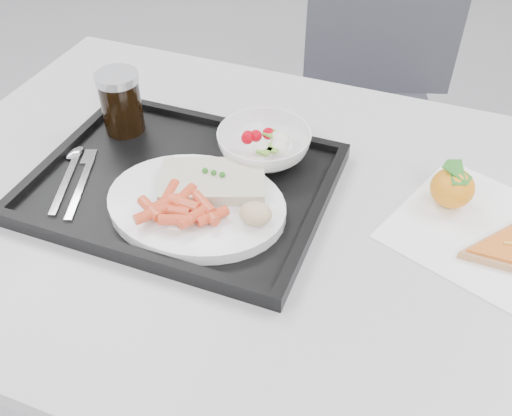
# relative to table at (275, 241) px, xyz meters

# --- Properties ---
(table) EXTENTS (1.20, 0.80, 0.75)m
(table) POSITION_rel_table_xyz_m (0.00, 0.00, 0.00)
(table) COLOR #B4B4B6
(table) RESTS_ON ground
(chair) EXTENTS (0.53, 0.54, 0.93)m
(chair) POSITION_rel_table_xyz_m (-0.00, 0.77, -0.15)
(chair) COLOR #3A3B43
(chair) RESTS_ON ground
(tray) EXTENTS (0.45, 0.35, 0.03)m
(tray) POSITION_rel_table_xyz_m (-0.15, -0.01, 0.08)
(tray) COLOR black
(tray) RESTS_ON table
(dinner_plate) EXTENTS (0.27, 0.27, 0.02)m
(dinner_plate) POSITION_rel_table_xyz_m (-0.11, -0.06, 0.09)
(dinner_plate) COLOR white
(dinner_plate) RESTS_ON tray
(fish_fillet) EXTENTS (0.18, 0.14, 0.03)m
(fish_fillet) POSITION_rel_table_xyz_m (-0.10, -0.02, 0.11)
(fish_fillet) COLOR beige
(fish_fillet) RESTS_ON dinner_plate
(bread_roll) EXTENTS (0.06, 0.05, 0.03)m
(bread_roll) POSITION_rel_table_xyz_m (-0.01, -0.07, 0.12)
(bread_roll) COLOR #D7B279
(bread_roll) RESTS_ON dinner_plate
(salad_bowl) EXTENTS (0.15, 0.15, 0.05)m
(salad_bowl) POSITION_rel_table_xyz_m (-0.06, 0.10, 0.11)
(salad_bowl) COLOR white
(salad_bowl) RESTS_ON tray
(cola_glass) EXTENTS (0.07, 0.07, 0.11)m
(cola_glass) POSITION_rel_table_xyz_m (-0.31, 0.09, 0.14)
(cola_glass) COLOR black
(cola_glass) RESTS_ON tray
(cutlery) EXTENTS (0.11, 0.17, 0.01)m
(cutlery) POSITION_rel_table_xyz_m (-0.32, -0.05, 0.08)
(cutlery) COLOR silver
(cutlery) RESTS_ON tray
(napkin) EXTENTS (0.32, 0.31, 0.00)m
(napkin) POSITION_rel_table_xyz_m (0.30, 0.06, 0.07)
(napkin) COLOR white
(napkin) RESTS_ON table
(tangerine) EXTENTS (0.07, 0.07, 0.07)m
(tangerine) POSITION_rel_table_xyz_m (0.24, 0.10, 0.10)
(tangerine) COLOR orange
(tangerine) RESTS_ON napkin
(carrot_pile) EXTENTS (0.13, 0.10, 0.02)m
(carrot_pile) POSITION_rel_table_xyz_m (-0.11, -0.09, 0.11)
(carrot_pile) COLOR #D64624
(carrot_pile) RESTS_ON dinner_plate
(salad_contents) EXTENTS (0.08, 0.07, 0.02)m
(salad_contents) POSITION_rel_table_xyz_m (-0.05, 0.10, 0.12)
(salad_contents) COLOR #B4000E
(salad_contents) RESTS_ON salad_bowl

